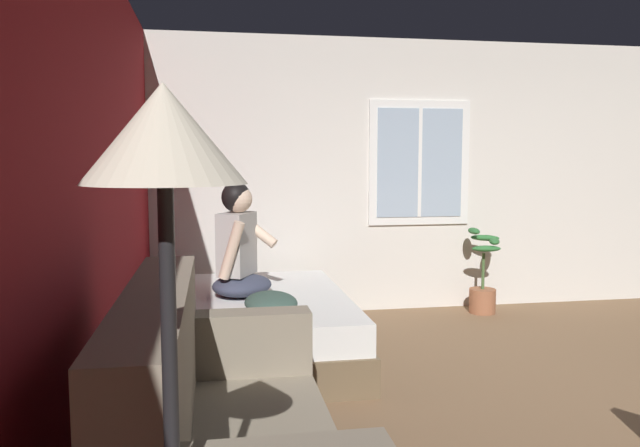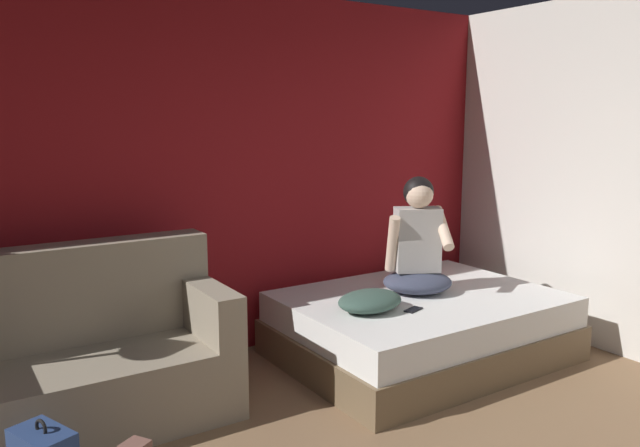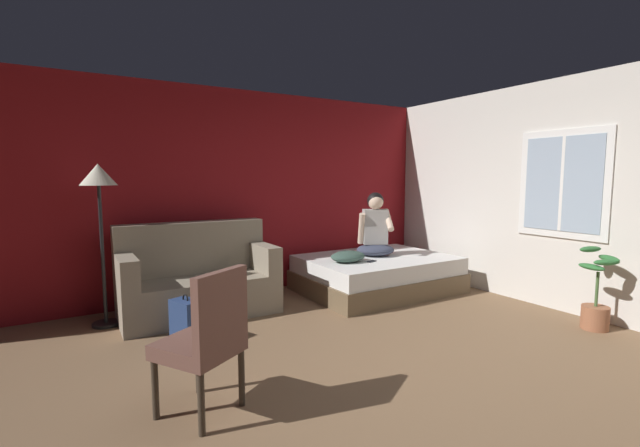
# 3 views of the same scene
# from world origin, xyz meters

# --- Properties ---
(ground_plane) EXTENTS (40.00, 40.00, 0.00)m
(ground_plane) POSITION_xyz_m (0.00, 0.00, 0.00)
(ground_plane) COLOR brown
(wall_back_accent) EXTENTS (10.61, 0.16, 2.70)m
(wall_back_accent) POSITION_xyz_m (0.00, 3.12, 1.35)
(wall_back_accent) COLOR maroon
(wall_back_accent) RESTS_ON ground
(wall_side_with_window) EXTENTS (0.19, 7.49, 2.70)m
(wall_side_with_window) POSITION_xyz_m (2.89, 0.00, 1.35)
(wall_side_with_window) COLOR silver
(wall_side_with_window) RESTS_ON ground
(bed) EXTENTS (2.02, 1.50, 0.48)m
(bed) POSITION_xyz_m (1.53, 2.17, 0.24)
(bed) COLOR brown
(bed) RESTS_ON ground
(couch) EXTENTS (1.71, 0.83, 1.04)m
(couch) POSITION_xyz_m (-0.85, 2.46, 0.39)
(couch) COLOR gray
(couch) RESTS_ON ground
(side_chair) EXTENTS (0.63, 0.63, 0.98)m
(side_chair) POSITION_xyz_m (-1.39, 0.30, 0.53)
(side_chair) COLOR #382D23
(side_chair) RESTS_ON ground
(person_seated) EXTENTS (0.66, 0.63, 0.88)m
(person_seated) POSITION_xyz_m (1.56, 2.26, 0.84)
(person_seated) COLOR #383D51
(person_seated) RESTS_ON bed
(backpack) EXTENTS (0.31, 0.34, 0.46)m
(backpack) POSITION_xyz_m (-1.18, 1.68, 0.19)
(backpack) COLOR navy
(backpack) RESTS_ON ground
(throw_pillow) EXTENTS (0.50, 0.39, 0.14)m
(throw_pillow) POSITION_xyz_m (0.97, 2.07, 0.55)
(throw_pillow) COLOR #385147
(throw_pillow) RESTS_ON bed
(cell_phone) EXTENTS (0.16, 0.11, 0.01)m
(cell_phone) POSITION_xyz_m (1.23, 1.92, 0.48)
(cell_phone) COLOR black
(cell_phone) RESTS_ON bed
(floor_lamp) EXTENTS (0.36, 0.36, 1.70)m
(floor_lamp) POSITION_xyz_m (-1.81, 2.57, 1.43)
(floor_lamp) COLOR black
(floor_lamp) RESTS_ON ground
(potted_plant) EXTENTS (0.39, 0.37, 0.85)m
(potted_plant) POSITION_xyz_m (2.50, -0.18, 0.30)
(potted_plant) COLOR #995B3D
(potted_plant) RESTS_ON ground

